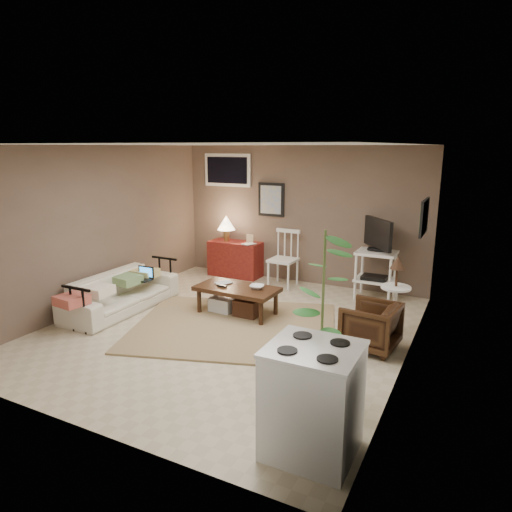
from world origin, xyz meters
The scene contains 20 objects.
floor centered at (0.00, 0.00, 0.00)m, with size 5.00×5.00×0.00m, color #C1B293.
art_back centered at (-0.55, 2.48, 1.45)m, with size 0.50×0.03×0.60m, color black.
art_right centered at (2.23, 1.05, 1.52)m, with size 0.03×0.60×0.45m, color black.
window centered at (-1.45, 2.48, 1.95)m, with size 0.96×0.03×0.60m, color white.
rug centered at (0.04, 0.06, 0.01)m, with size 2.66×2.12×0.03m, color #998259.
coffee_table centered at (-0.17, 0.50, 0.25)m, with size 1.19×0.64×0.44m.
sofa centered at (-1.80, -0.09, 0.36)m, with size 1.86×0.54×0.73m, color beige.
sofa_pillows centered at (-1.76, -0.31, 0.45)m, with size 0.36×1.77×0.12m, color #F8E7CD, non-canonical shape.
sofa_end_rails centered at (-1.69, -0.09, 0.31)m, with size 0.50×1.85×0.62m, color black, non-canonical shape.
laptop centered at (-1.62, 0.23, 0.47)m, with size 0.29×0.21×0.19m.
red_console centered at (-1.21, 2.29, 0.39)m, with size 0.98×0.44×1.14m.
spindle_chair centered at (-0.14, 2.12, 0.46)m, with size 0.45×0.45×0.98m.
tv_stand centered at (1.44, 2.14, 0.68)m, with size 0.61×0.62×1.29m.
side_table centered at (1.97, 0.91, 0.63)m, with size 0.38×0.38×1.02m.
armchair centered at (1.81, 0.24, 0.31)m, with size 0.61×0.57×0.63m, color #311C0D.
potted_plant centered at (1.64, -1.09, 0.89)m, with size 0.42×0.42×1.68m.
stove centered at (1.85, -1.90, 0.45)m, with size 0.70×0.65×0.91m.
bowl centered at (0.12, 0.56, 0.52)m, with size 0.20×0.05×0.20m, color #33150D.
book_table centered at (-0.50, 0.59, 0.53)m, with size 0.17×0.02×0.23m, color #33150D.
book_console centered at (-0.92, 2.20, 0.77)m, with size 0.17×0.02×0.23m, color #33150D.
Camera 1 is at (2.90, -4.94, 2.38)m, focal length 32.00 mm.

